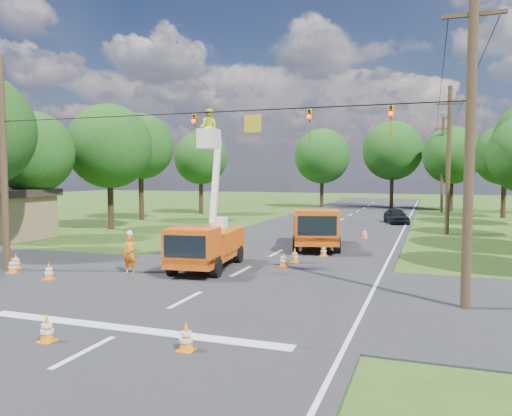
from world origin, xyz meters
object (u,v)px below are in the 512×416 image
at_px(traffic_cone_4, 49,271).
at_px(tree_left_c, 32,153).
at_px(distant_car, 396,216).
at_px(tree_left_f, 201,158).
at_px(tree_left_d, 110,146).
at_px(tree_far_b, 392,151).
at_px(tree_far_a, 322,156).
at_px(traffic_cone_1, 186,337).
at_px(pole_left, 4,165).
at_px(second_truck, 316,227).
at_px(tree_far_c, 452,155).
at_px(traffic_cone_5, 12,265).
at_px(traffic_cone_0, 47,329).
at_px(traffic_cone_3, 323,249).
at_px(traffic_cone_8, 295,255).
at_px(pole_right_far, 442,164).
at_px(shed, 3,213).
at_px(bucket_truck, 206,236).
at_px(traffic_cone_7, 365,233).
at_px(traffic_cone_2, 284,259).
at_px(pole_right_near, 470,141).
at_px(traffic_cone_6, 16,261).
at_px(ground_worker, 130,254).
at_px(tree_left_e, 141,147).
at_px(pole_right_mid, 449,159).
at_px(tree_right_e, 505,155).

distance_m(traffic_cone_4, tree_left_c, 14.99).
xyz_separation_m(distant_car, tree_left_f, (-19.58, 3.93, 5.05)).
bearing_deg(tree_left_c, tree_left_d, 75.96).
bearing_deg(tree_far_b, tree_far_a, -165.96).
height_order(traffic_cone_1, pole_left, pole_left).
distance_m(second_truck, traffic_cone_1, 16.68).
relative_size(traffic_cone_4, tree_far_c, 0.08).
bearing_deg(traffic_cone_5, tree_left_d, 111.96).
distance_m(traffic_cone_0, traffic_cone_1, 3.55).
xyz_separation_m(traffic_cone_3, tree_far_b, (0.55, 36.95, 6.45)).
bearing_deg(traffic_cone_8, traffic_cone_1, -87.15).
distance_m(pole_right_far, shed, 41.69).
distance_m(bucket_truck, traffic_cone_4, 6.37).
height_order(second_truck, traffic_cone_7, second_truck).
distance_m(second_truck, shed, 19.66).
bearing_deg(bucket_truck, tree_far_b, 77.52).
distance_m(traffic_cone_1, traffic_cone_8, 11.97).
height_order(traffic_cone_5, traffic_cone_7, same).
xyz_separation_m(pole_right_far, pole_left, (-18.00, -40.00, -0.61)).
distance_m(traffic_cone_2, traffic_cone_8, 1.14).
bearing_deg(traffic_cone_2, tree_far_c, 77.68).
xyz_separation_m(traffic_cone_2, traffic_cone_8, (0.20, 1.12, 0.00)).
height_order(traffic_cone_1, traffic_cone_2, same).
xyz_separation_m(traffic_cone_5, pole_left, (-0.72, 0.42, 4.14)).
distance_m(pole_right_near, tree_left_d, 27.90).
relative_size(traffic_cone_7, traffic_cone_8, 1.00).
bearing_deg(traffic_cone_1, distant_car, 85.35).
bearing_deg(traffic_cone_6, tree_left_f, 100.36).
bearing_deg(distant_car, traffic_cone_4, -130.46).
distance_m(traffic_cone_3, traffic_cone_6, 14.11).
xyz_separation_m(traffic_cone_8, tree_far_b, (1.44, 39.16, 6.45)).
xyz_separation_m(traffic_cone_3, tree_left_d, (-17.45, 6.95, 5.77)).
bearing_deg(tree_left_d, tree_left_f, 89.24).
bearing_deg(tree_far_a, tree_far_b, 14.04).
relative_size(second_truck, traffic_cone_5, 9.04).
relative_size(pole_left, shed, 1.64).
bearing_deg(tree_far_a, tree_far_c, -3.95).
distance_m(traffic_cone_6, tree_left_f, 30.59).
bearing_deg(ground_worker, bucket_truck, 24.13).
distance_m(tree_left_c, tree_left_d, 6.22).
distance_m(second_truck, tree_far_a, 33.49).
xyz_separation_m(traffic_cone_0, tree_left_e, (-15.46, 28.69, 6.13)).
xyz_separation_m(traffic_cone_6, tree_left_e, (-7.41, 21.63, 6.13)).
relative_size(distant_car, tree_left_f, 0.44).
distance_m(traffic_cone_7, pole_right_mid, 8.16).
distance_m(traffic_cone_8, tree_right_e, 32.09).
height_order(traffic_cone_5, tree_far_a, tree_far_a).
bearing_deg(shed, second_truck, 7.39).
height_order(traffic_cone_4, pole_right_mid, pole_right_mid).
distance_m(distant_car, pole_left, 29.97).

